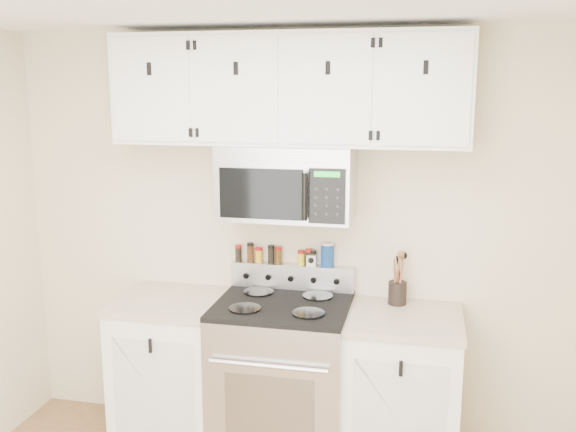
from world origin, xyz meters
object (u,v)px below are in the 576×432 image
at_px(utensil_crock, 397,291).
at_px(salt_canister, 327,255).
at_px(range, 283,378).
at_px(microwave, 287,182).

xyz_separation_m(utensil_crock, salt_canister, (-0.43, 0.08, 0.17)).
bearing_deg(range, salt_canister, 52.94).
bearing_deg(utensil_crock, microwave, -172.85).
relative_size(microwave, utensil_crock, 2.45).
bearing_deg(utensil_crock, range, -162.08).
height_order(microwave, salt_canister, microwave).
distance_m(microwave, salt_canister, 0.53).
bearing_deg(salt_canister, range, -127.06).
height_order(range, microwave, microwave).
bearing_deg(salt_canister, microwave, -143.82).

